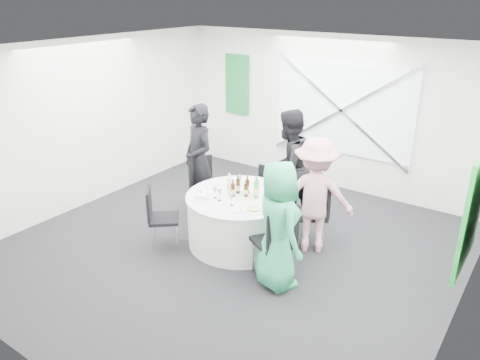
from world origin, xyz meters
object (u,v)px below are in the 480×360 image
Objects in this scene: chair_back at (266,187)px; chair_back_left at (204,182)px; person_woman_green at (278,226)px; chair_front_left at (158,213)px; banquet_table at (240,219)px; green_water_bottle at (256,189)px; clear_water_bottle at (229,185)px; person_man_back_left at (199,160)px; chair_front_right at (277,238)px; person_woman_pink at (315,196)px; person_man_back at (288,166)px; chair_back_right at (318,208)px.

chair_back_left is (-0.83, -0.59, 0.10)m from chair_back.
chair_front_left is at bearing 36.57° from person_woman_green.
banquet_table is at bearing -90.00° from chair_front_left.
green_water_bottle reaches higher than chair_back.
clear_water_bottle reaches higher than chair_back_left.
person_woman_green is at bearing -4.15° from person_man_back_left.
chair_back_left is 0.95× the size of chair_front_right.
person_woman_pink is at bearing -57.72° from person_woman_green.
chair_back is 2.52× the size of green_water_bottle.
chair_front_left is 0.50× the size of person_man_back.
clear_water_bottle is at bearing -9.61° from person_man_back.
person_woman_green reaches higher than green_water_bottle.
person_woman_pink reaches higher than chair_back.
person_woman_pink reaches higher than banquet_table.
banquet_table is 0.85× the size of person_man_back_left.
clear_water_bottle is (0.84, -0.44, 0.30)m from chair_back_left.
person_woman_pink is 1.01× the size of person_woman_green.
person_man_back_left is at bearing 163.45° from green_water_bottle.
clear_water_bottle is (-0.19, 0.00, 0.49)m from banquet_table.
chair_front_left reaches higher than chair_back.
green_water_bottle is at bearing -76.77° from chair_back.
chair_back_right reaches higher than banquet_table.
chair_front_right reaches higher than chair_back_right.
person_woman_green is at bearing -27.13° from clear_water_bottle.
chair_front_right is 2.34m from person_man_back_left.
chair_back_right is at bearing 33.02° from banquet_table.
person_man_back is at bearing -39.19° from chair_back_left.
person_woman_pink is (1.85, 1.22, 0.31)m from chair_front_left.
chair_back_right is 0.54× the size of person_man_back.
clear_water_bottle is (-0.42, -0.06, -0.02)m from green_water_bottle.
person_man_back_left is at bearing -28.66° from chair_front_left.
person_man_back is at bearing 93.52° from green_water_bottle.
clear_water_bottle is at bearing -83.04° from chair_front_left.
chair_front_left is (-0.89, -0.77, 0.15)m from banquet_table.
chair_back_left is at bearing 163.33° from green_water_bottle.
person_woman_pink is 5.75× the size of clear_water_bottle.
green_water_bottle is (0.23, 0.07, 0.51)m from banquet_table.
person_man_back is 1.01m from person_woman_pink.
chair_back is at bearing -75.51° from person_man_back.
person_woman_pink reaches higher than chair_front_right.
chair_back_right is 0.59× the size of person_woman_green.
person_man_back is at bearing 80.86° from banquet_table.
person_man_back_left is at bearing 4.55° from person_woman_green.
banquet_table is 1.37m from person_man_back_left.
person_man_back is 1.10× the size of person_woman_green.
chair_back_left is at bearing -34.36° from chair_front_left.
chair_back_left is at bearing 3.87° from person_woman_green.
person_woman_green is (0.02, -1.04, -0.01)m from person_woman_pink.
chair_front_right is at bearing -122.92° from chair_front_left.
chair_back is 1.10m from clear_water_bottle.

